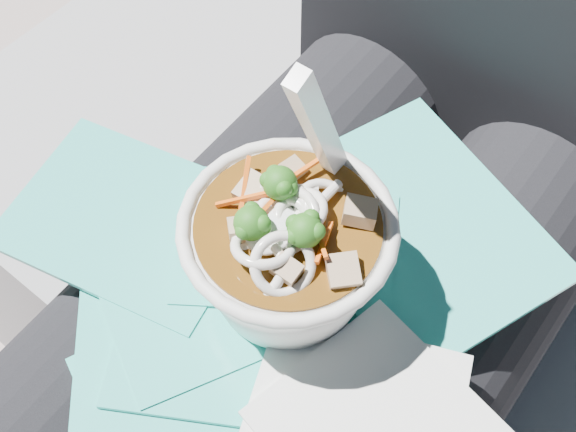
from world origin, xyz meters
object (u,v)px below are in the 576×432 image
Objects in this scene: stone_ledge at (371,351)px; lap at (302,327)px; person_body at (368,236)px; plastic_bag at (263,291)px; udon_bowl at (288,248)px.

stone_ledge is 2.08× the size of lap.
person_body reaches higher than stone_ledge.
udon_bowl reaches higher than plastic_bag.
lap is 2.48× the size of udon_bowl.
stone_ledge is 5.16× the size of udon_bowl.
lap is at bearing 62.16° from plastic_bag.
plastic_bag is at bearing -117.84° from lap.
stone_ledge is 0.44m from plastic_bag.
person_body reaches higher than plastic_bag.
udon_bowl reaches higher than lap.
stone_ledge is at bearing 90.00° from lap.
person_body is (-0.00, -0.06, 0.34)m from stone_ledge.
lap is 0.47× the size of person_body.
lap is 0.15m from udon_bowl.
person_body is 5.29× the size of udon_bowl.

